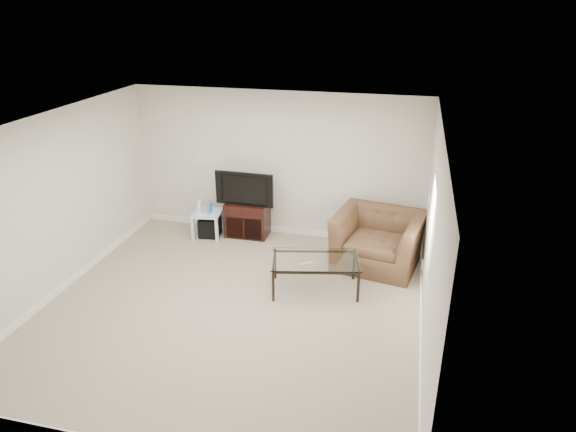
% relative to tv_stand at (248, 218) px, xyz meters
% --- Properties ---
extents(floor, '(5.00, 5.00, 0.00)m').
position_rel_tv_stand_xyz_m(floor, '(0.49, -2.28, -0.30)').
color(floor, tan).
rests_on(floor, ground).
extents(ceiling, '(5.00, 5.00, 0.00)m').
position_rel_tv_stand_xyz_m(ceiling, '(0.49, -2.28, 2.20)').
color(ceiling, white).
rests_on(ceiling, ground).
extents(wall_back, '(5.00, 0.02, 2.50)m').
position_rel_tv_stand_xyz_m(wall_back, '(0.49, 0.22, 0.95)').
color(wall_back, silver).
rests_on(wall_back, ground).
extents(wall_left, '(0.02, 5.00, 2.50)m').
position_rel_tv_stand_xyz_m(wall_left, '(-2.01, -2.28, 0.95)').
color(wall_left, silver).
rests_on(wall_left, ground).
extents(wall_right, '(0.02, 5.00, 2.50)m').
position_rel_tv_stand_xyz_m(wall_right, '(2.99, -2.28, 0.95)').
color(wall_right, silver).
rests_on(wall_right, ground).
extents(plate_back, '(0.12, 0.02, 0.12)m').
position_rel_tv_stand_xyz_m(plate_back, '(-0.91, 0.21, 0.95)').
color(plate_back, white).
rests_on(plate_back, wall_back).
extents(plate_right_switch, '(0.02, 0.09, 0.13)m').
position_rel_tv_stand_xyz_m(plate_right_switch, '(2.98, -0.68, 0.95)').
color(plate_right_switch, white).
rests_on(plate_right_switch, wall_right).
extents(plate_right_outlet, '(0.02, 0.08, 0.12)m').
position_rel_tv_stand_xyz_m(plate_right_outlet, '(2.98, -0.98, -0.00)').
color(plate_right_outlet, white).
rests_on(plate_right_outlet, wall_right).
extents(tv_stand, '(0.73, 0.52, 0.60)m').
position_rel_tv_stand_xyz_m(tv_stand, '(0.00, 0.00, 0.00)').
color(tv_stand, black).
rests_on(tv_stand, floor).
extents(dvd_player, '(0.37, 0.26, 0.05)m').
position_rel_tv_stand_xyz_m(dvd_player, '(0.00, -0.04, 0.20)').
color(dvd_player, black).
rests_on(dvd_player, tv_stand).
extents(television, '(0.95, 0.21, 0.58)m').
position_rel_tv_stand_xyz_m(television, '(0.00, -0.03, 0.59)').
color(television, black).
rests_on(television, tv_stand).
extents(side_table, '(0.52, 0.52, 0.45)m').
position_rel_tv_stand_xyz_m(side_table, '(-0.66, -0.23, -0.08)').
color(side_table, silver).
rests_on(side_table, floor).
extents(subwoofer, '(0.39, 0.39, 0.35)m').
position_rel_tv_stand_xyz_m(subwoofer, '(-0.63, -0.21, -0.14)').
color(subwoofer, black).
rests_on(subwoofer, floor).
extents(game_console, '(0.08, 0.16, 0.21)m').
position_rel_tv_stand_xyz_m(game_console, '(-0.77, -0.26, 0.25)').
color(game_console, white).
rests_on(game_console, side_table).
extents(game_case, '(0.05, 0.13, 0.18)m').
position_rel_tv_stand_xyz_m(game_case, '(-0.60, -0.24, 0.24)').
color(game_case, '#337FCC').
rests_on(game_case, side_table).
extents(recliner, '(1.42, 1.05, 1.13)m').
position_rel_tv_stand_xyz_m(recliner, '(2.29, -0.57, 0.26)').
color(recliner, '#4A351A').
rests_on(recliner, floor).
extents(coffee_table, '(1.37, 0.96, 0.49)m').
position_rel_tv_stand_xyz_m(coffee_table, '(1.50, -1.56, -0.06)').
color(coffee_table, black).
rests_on(coffee_table, floor).
extents(remote, '(0.19, 0.16, 0.02)m').
position_rel_tv_stand_xyz_m(remote, '(1.40, -1.73, 0.20)').
color(remote, '#B2B2B7').
rests_on(remote, coffee_table).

